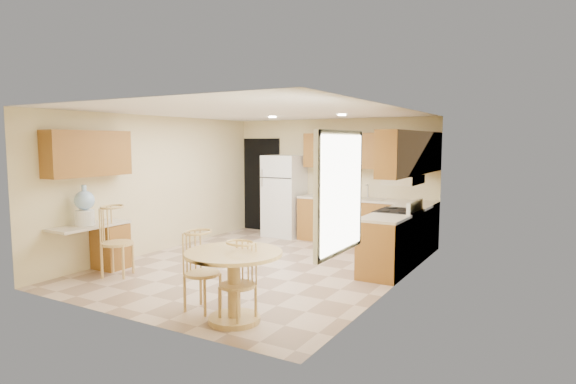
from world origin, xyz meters
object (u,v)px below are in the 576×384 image
Objects in this scene: stove at (397,237)px; chair_table_a at (197,265)px; refrigerator at (284,196)px; chair_table_b at (233,276)px; chair_desk at (111,235)px; water_crock at (85,207)px; dining_table at (234,276)px.

chair_table_a is at bearing -112.32° from stove.
chair_table_b is at bearing -65.91° from refrigerator.
refrigerator reaches higher than stove.
water_crock reaches higher than chair_desk.
dining_table is at bearing -66.03° from refrigerator.
stove reaches higher than chair_table_b.
refrigerator is 4.30m from water_crock.
chair_table_a is 1.06× the size of chair_table_b.
water_crock is (-3.10, 0.43, 0.52)m from dining_table.
water_crock reaches higher than dining_table.
refrigerator reaches higher than water_crock.
refrigerator is 5.05m from dining_table.
stove reaches higher than chair_desk.
chair_table_a is 0.90× the size of chair_desk.
refrigerator reaches higher than dining_table.
chair_table_b is at bearing 78.40° from chair_table_a.
chair_desk reaches higher than dining_table.
chair_table_b reaches higher than dining_table.
dining_table is 1.04× the size of chair_desk.
water_crock is at bearing 172.02° from dining_table.
refrigerator is 1.59× the size of dining_table.
chair_table_b is at bearing -102.68° from stove.
water_crock is (-3.92, -2.95, 0.58)m from stove.
refrigerator reaches higher than chair_desk.
chair_table_b is 2.77m from chair_desk.
chair_table_a is 1.57× the size of water_crock.
chair_table_a reaches higher than chair_table_b.
chair_desk is 0.61m from water_crock.
refrigerator reaches higher than chair_table_b.
stove is 3.48m from dining_table.
stove reaches higher than chair_table_a.
chair_table_a is (-0.55, 0.02, 0.05)m from dining_table.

